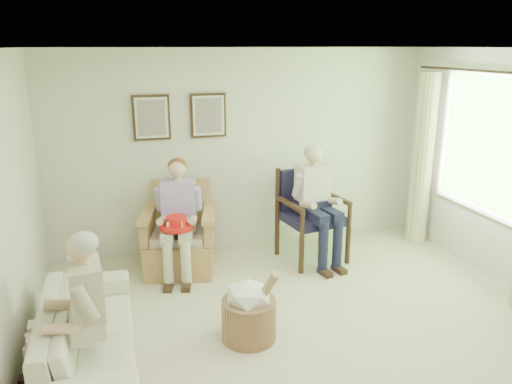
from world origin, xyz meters
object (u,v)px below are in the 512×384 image
person_wicker (179,210)px  sofa (88,334)px  wood_armchair (310,211)px  hatbox (249,310)px  wicker_armchair (179,243)px  person_sofa (82,303)px  person_dark (316,196)px  red_hat (177,224)px

person_wicker → sofa: bearing=-109.4°
wood_armchair → hatbox: (-1.24, -1.62, -0.33)m
wicker_armchair → person_sofa: (-1.00, -1.92, 0.36)m
person_sofa → hatbox: (1.41, 0.22, -0.41)m
wood_armchair → person_dark: 0.31m
wicker_armchair → sofa: size_ratio=0.54×
wood_armchair → hatbox: 2.07m
wicker_armchair → red_hat: bearing=-86.7°
hatbox → person_sofa: bearing=-171.2°
person_dark → person_sofa: bearing=-157.2°
red_hat → hatbox: bearing=-71.2°
red_hat → person_wicker: bearing=72.7°
person_sofa → person_dark: bearing=117.1°
sofa → wicker_armchair: bearing=-30.9°
wood_armchair → person_wicker: size_ratio=0.83×
person_wicker → hatbox: 1.69m
wood_armchair → sofa: 3.12m
person_dark → red_hat: 1.72m
wood_armchair → person_wicker: (-1.65, -0.06, 0.18)m
sofa → person_dark: size_ratio=1.34×
sofa → person_dark: (2.65, 1.42, 0.58)m
wicker_armchair → sofa: bearing=-107.2°
wicker_armchair → hatbox: 1.75m
person_wicker → person_dark: (1.65, -0.12, 0.07)m
wicker_armchair → red_hat: wicker_armchair is taller
person_sofa → hatbox: person_sofa is taller
person_wicker → red_hat: size_ratio=3.59×
hatbox → wicker_armchair: bearing=103.4°
person_dark → person_sofa: 3.13m
sofa → red_hat: red_hat is taller
sofa → person_dark: person_dark is taller
wicker_armchair → person_dark: 1.75m
person_dark → red_hat: person_dark is taller
wicker_armchair → wood_armchair: size_ratio=0.94×
wood_armchair → person_dark: size_ratio=0.78×
wood_armchair → person_sofa: 3.23m
person_sofa → red_hat: 1.84m
wicker_armchair → person_sofa: bearing=-103.9°
person_wicker → wood_armchair: bearing=15.8°
sofa → hatbox: 1.41m
sofa → person_sofa: size_ratio=1.56×
wicker_armchair → wood_armchair: wood_armchair is taller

